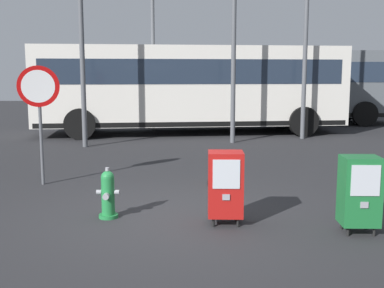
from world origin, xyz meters
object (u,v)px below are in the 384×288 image
at_px(newspaper_box_secondary, 360,191).
at_px(bus_near, 190,85).
at_px(bus_far, 269,83).
at_px(fire_hydrant, 108,194).
at_px(traffic_cone, 217,170).
at_px(newspaper_box_primary, 225,184).
at_px(street_light_far_right, 81,13).
at_px(stop_sign, 39,100).

relative_size(newspaper_box_secondary, bus_near, 0.09).
xyz_separation_m(bus_near, bus_far, (3.24, 3.65, 0.00)).
bearing_deg(bus_far, fire_hydrant, -107.01).
bearing_deg(newspaper_box_secondary, traffic_cone, 122.55).
bearing_deg(newspaper_box_primary, fire_hydrant, 171.83).
relative_size(bus_far, street_light_far_right, 1.64).
distance_m(stop_sign, traffic_cone, 3.57).
bearing_deg(street_light_far_right, traffic_cone, -51.12).
height_order(newspaper_box_secondary, stop_sign, stop_sign).
xyz_separation_m(stop_sign, traffic_cone, (3.30, 0.14, -1.34)).
distance_m(newspaper_box_secondary, street_light_far_right, 9.65).
height_order(newspaper_box_primary, bus_far, bus_far).
distance_m(newspaper_box_primary, bus_near, 10.27).
distance_m(fire_hydrant, bus_far, 14.28).
distance_m(stop_sign, bus_near, 8.30).
bearing_deg(bus_near, street_light_far_right, -140.25).
distance_m(fire_hydrant, traffic_cone, 2.74).
bearing_deg(stop_sign, fire_hydrant, -51.10).
distance_m(bus_near, bus_far, 4.88).
bearing_deg(newspaper_box_secondary, fire_hydrant, 170.32).
relative_size(newspaper_box_secondary, bus_far, 0.10).
height_order(fire_hydrant, stop_sign, stop_sign).
xyz_separation_m(fire_hydrant, stop_sign, (-1.66, 2.05, 1.25)).
bearing_deg(traffic_cone, street_light_far_right, 128.88).
bearing_deg(street_light_far_right, stop_sign, -85.65).
bearing_deg(bus_near, traffic_cone, -92.39).
bearing_deg(newspaper_box_primary, traffic_cone, 90.93).
bearing_deg(stop_sign, bus_far, 63.16).
xyz_separation_m(fire_hydrant, traffic_cone, (1.65, 2.19, -0.09)).
bearing_deg(bus_far, street_light_far_right, -132.00).
bearing_deg(traffic_cone, newspaper_box_primary, -89.07).
xyz_separation_m(newspaper_box_secondary, traffic_cone, (-1.77, 2.77, -0.31)).
bearing_deg(newspaper_box_primary, street_light_far_right, 117.96).
height_order(newspaper_box_secondary, bus_near, bus_near).
height_order(fire_hydrant, bus_far, bus_far).
height_order(traffic_cone, street_light_far_right, street_light_far_right).
relative_size(bus_near, bus_far, 1.02).
distance_m(newspaper_box_secondary, traffic_cone, 3.30).
bearing_deg(newspaper_box_secondary, street_light_far_right, 126.60).
xyz_separation_m(newspaper_box_secondary, street_light_far_right, (-5.43, 7.31, 3.18)).
xyz_separation_m(fire_hydrant, bus_far, (4.18, 13.58, 1.36)).
height_order(newspaper_box_secondary, traffic_cone, newspaper_box_secondary).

